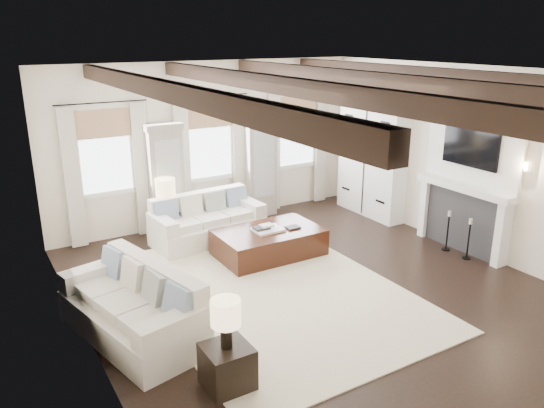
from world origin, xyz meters
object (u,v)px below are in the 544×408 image
side_table_back (168,226)px  side_table_front (227,367)px  sofa_back (207,223)px  sofa_left (136,309)px  ottoman (269,243)px

side_table_back → side_table_front: bearing=-102.4°
sofa_back → side_table_front: bearing=-111.5°
sofa_back → side_table_back: sofa_back is taller
side_table_front → side_table_back: size_ratio=0.84×
sofa_back → side_table_back: size_ratio=3.54×
sofa_back → side_table_back: 0.72m
side_table_front → side_table_back: 4.50m
sofa_back → side_table_front: size_ratio=4.22×
sofa_left → ottoman: size_ratio=1.30×
side_table_front → ottoman: bearing=52.2°
sofa_left → side_table_front: (0.52, -1.54, -0.12)m
sofa_back → ottoman: bearing=-62.4°
sofa_back → sofa_left: (-2.12, -2.52, 0.02)m
sofa_left → ottoman: (2.75, 1.33, -0.13)m
sofa_back → side_table_front: 4.37m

